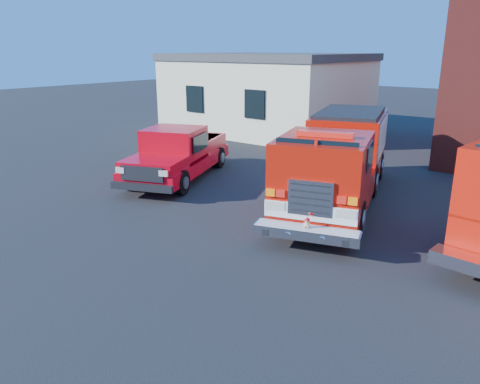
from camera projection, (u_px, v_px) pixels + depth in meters
The scene contains 4 objects.
ground at pixel (267, 228), 12.54m from camera, with size 100.00×100.00×0.00m, color black.
side_building at pixel (268, 92), 26.98m from camera, with size 10.20×8.20×4.35m.
fire_engine at pixel (339, 159), 14.39m from camera, with size 4.75×8.78×2.61m.
pickup_truck at pixel (178, 154), 17.10m from camera, with size 4.09×6.19×1.91m.
Camera 1 is at (6.60, -9.69, 4.61)m, focal length 35.00 mm.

